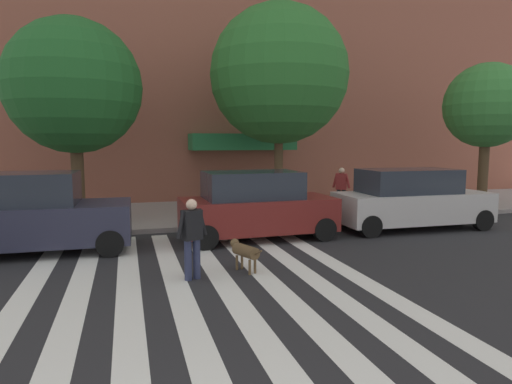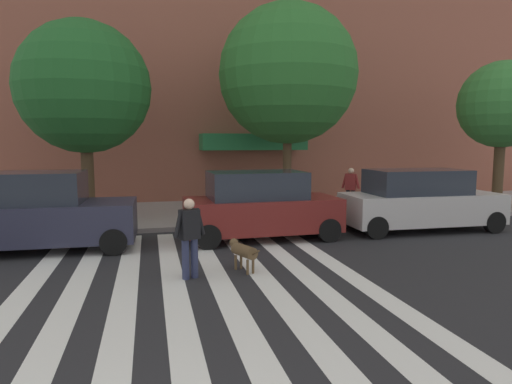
{
  "view_description": "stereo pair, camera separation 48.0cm",
  "coord_description": "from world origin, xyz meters",
  "px_view_note": "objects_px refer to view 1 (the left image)",
  "views": [
    {
      "loc": [
        0.04,
        -1.65,
        2.78
      ],
      "look_at": [
        2.83,
        7.85,
        1.64
      ],
      "focal_mm": 31.03,
      "sensor_mm": 36.0,
      "label": 1
    },
    {
      "loc": [
        0.5,
        -1.77,
        2.78
      ],
      "look_at": [
        2.83,
        7.85,
        1.64
      ],
      "focal_mm": 31.03,
      "sensor_mm": 36.0,
      "label": 2
    }
  ],
  "objects_px": {
    "parked_car_fourth_in_line": "(411,200)",
    "street_tree_further": "(487,106)",
    "street_tree_middle": "(279,75)",
    "dog_on_leash": "(244,251)",
    "parked_car_third_in_line": "(256,206)",
    "pedestrian_dog_walker": "(192,234)",
    "street_tree_nearest": "(74,87)",
    "parked_car_behind_first": "(31,215)",
    "pedestrian_bystander": "(341,187)"
  },
  "relations": [
    {
      "from": "pedestrian_dog_walker",
      "to": "dog_on_leash",
      "type": "bearing_deg",
      "value": 12.49
    },
    {
      "from": "street_tree_middle",
      "to": "dog_on_leash",
      "type": "distance_m",
      "value": 8.71
    },
    {
      "from": "street_tree_further",
      "to": "pedestrian_dog_walker",
      "type": "bearing_deg",
      "value": -155.69
    },
    {
      "from": "parked_car_fourth_in_line",
      "to": "street_tree_further",
      "type": "bearing_deg",
      "value": 25.45
    },
    {
      "from": "pedestrian_dog_walker",
      "to": "street_tree_further",
      "type": "bearing_deg",
      "value": 24.31
    },
    {
      "from": "parked_car_third_in_line",
      "to": "pedestrian_bystander",
      "type": "height_order",
      "value": "parked_car_third_in_line"
    },
    {
      "from": "parked_car_fourth_in_line",
      "to": "street_tree_middle",
      "type": "height_order",
      "value": "street_tree_middle"
    },
    {
      "from": "dog_on_leash",
      "to": "parked_car_third_in_line",
      "type": "bearing_deg",
      "value": 68.96
    },
    {
      "from": "dog_on_leash",
      "to": "pedestrian_bystander",
      "type": "bearing_deg",
      "value": 48.29
    },
    {
      "from": "parked_car_behind_first",
      "to": "pedestrian_dog_walker",
      "type": "bearing_deg",
      "value": -42.59
    },
    {
      "from": "parked_car_fourth_in_line",
      "to": "street_tree_middle",
      "type": "bearing_deg",
      "value": 131.12
    },
    {
      "from": "street_tree_further",
      "to": "dog_on_leash",
      "type": "bearing_deg",
      "value": -154.58
    },
    {
      "from": "parked_car_third_in_line",
      "to": "pedestrian_dog_walker",
      "type": "relative_size",
      "value": 2.66
    },
    {
      "from": "parked_car_third_in_line",
      "to": "pedestrian_dog_walker",
      "type": "distance_m",
      "value": 3.96
    },
    {
      "from": "parked_car_behind_first",
      "to": "street_tree_nearest",
      "type": "height_order",
      "value": "street_tree_nearest"
    },
    {
      "from": "street_tree_nearest",
      "to": "street_tree_further",
      "type": "relative_size",
      "value": 1.14
    },
    {
      "from": "parked_car_fourth_in_line",
      "to": "pedestrian_dog_walker",
      "type": "bearing_deg",
      "value": -156.46
    },
    {
      "from": "parked_car_fourth_in_line",
      "to": "street_tree_further",
      "type": "xyz_separation_m",
      "value": [
        5.01,
        2.39,
        3.21
      ]
    },
    {
      "from": "street_tree_nearest",
      "to": "street_tree_middle",
      "type": "xyz_separation_m",
      "value": [
        6.97,
        0.23,
        0.69
      ]
    },
    {
      "from": "street_tree_nearest",
      "to": "pedestrian_bystander",
      "type": "xyz_separation_m",
      "value": [
        9.29,
        -0.33,
        -3.42
      ]
    },
    {
      "from": "street_tree_middle",
      "to": "dog_on_leash",
      "type": "height_order",
      "value": "street_tree_middle"
    },
    {
      "from": "street_tree_further",
      "to": "dog_on_leash",
      "type": "xyz_separation_m",
      "value": [
        -11.29,
        -5.36,
        -3.7
      ]
    },
    {
      "from": "parked_car_fourth_in_line",
      "to": "dog_on_leash",
      "type": "distance_m",
      "value": 6.96
    },
    {
      "from": "street_tree_nearest",
      "to": "street_tree_middle",
      "type": "bearing_deg",
      "value": 1.86
    },
    {
      "from": "parked_car_fourth_in_line",
      "to": "street_tree_middle",
      "type": "distance_m",
      "value": 6.44
    },
    {
      "from": "parked_car_third_in_line",
      "to": "parked_car_fourth_in_line",
      "type": "relative_size",
      "value": 0.89
    },
    {
      "from": "street_tree_further",
      "to": "dog_on_leash",
      "type": "distance_m",
      "value": 13.03
    },
    {
      "from": "street_tree_middle",
      "to": "pedestrian_bystander",
      "type": "height_order",
      "value": "street_tree_middle"
    },
    {
      "from": "dog_on_leash",
      "to": "parked_car_behind_first",
      "type": "bearing_deg",
      "value": 147.45
    },
    {
      "from": "parked_car_fourth_in_line",
      "to": "dog_on_leash",
      "type": "bearing_deg",
      "value": -154.61
    },
    {
      "from": "parked_car_fourth_in_line",
      "to": "street_tree_nearest",
      "type": "distance_m",
      "value": 11.29
    },
    {
      "from": "street_tree_nearest",
      "to": "pedestrian_dog_walker",
      "type": "relative_size",
      "value": 3.96
    },
    {
      "from": "parked_car_fourth_in_line",
      "to": "street_tree_nearest",
      "type": "relative_size",
      "value": 0.76
    },
    {
      "from": "parked_car_third_in_line",
      "to": "parked_car_fourth_in_line",
      "type": "distance_m",
      "value": 5.13
    },
    {
      "from": "parked_car_fourth_in_line",
      "to": "street_tree_further",
      "type": "height_order",
      "value": "street_tree_further"
    },
    {
      "from": "street_tree_middle",
      "to": "street_tree_further",
      "type": "xyz_separation_m",
      "value": [
        8.2,
        -1.26,
        -1.04
      ]
    },
    {
      "from": "parked_car_behind_first",
      "to": "dog_on_leash",
      "type": "distance_m",
      "value": 5.56
    },
    {
      "from": "street_tree_nearest",
      "to": "street_tree_middle",
      "type": "height_order",
      "value": "street_tree_middle"
    },
    {
      "from": "parked_car_behind_first",
      "to": "parked_car_fourth_in_line",
      "type": "xyz_separation_m",
      "value": [
        10.94,
        -0.0,
        -0.02
      ]
    },
    {
      "from": "street_tree_further",
      "to": "pedestrian_bystander",
      "type": "relative_size",
      "value": 3.46
    },
    {
      "from": "street_tree_nearest",
      "to": "pedestrian_bystander",
      "type": "distance_m",
      "value": 9.91
    },
    {
      "from": "parked_car_behind_first",
      "to": "street_tree_middle",
      "type": "xyz_separation_m",
      "value": [
        7.75,
        3.65,
        4.23
      ]
    },
    {
      "from": "dog_on_leash",
      "to": "street_tree_nearest",
      "type": "bearing_deg",
      "value": 121.24
    },
    {
      "from": "street_tree_middle",
      "to": "pedestrian_dog_walker",
      "type": "bearing_deg",
      "value": -121.63
    },
    {
      "from": "street_tree_further",
      "to": "street_tree_middle",
      "type": "bearing_deg",
      "value": 171.24
    },
    {
      "from": "street_tree_nearest",
      "to": "parked_car_third_in_line",
      "type": "bearing_deg",
      "value": -34.26
    },
    {
      "from": "street_tree_nearest",
      "to": "street_tree_further",
      "type": "xyz_separation_m",
      "value": [
        15.17,
        -1.04,
        -0.35
      ]
    },
    {
      "from": "street_tree_further",
      "to": "pedestrian_dog_walker",
      "type": "distance_m",
      "value": 14.02
    },
    {
      "from": "parked_car_third_in_line",
      "to": "street_tree_nearest",
      "type": "distance_m",
      "value": 7.04
    },
    {
      "from": "parked_car_fourth_in_line",
      "to": "street_tree_middle",
      "type": "relative_size",
      "value": 0.65
    }
  ]
}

